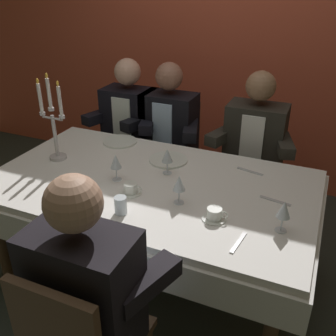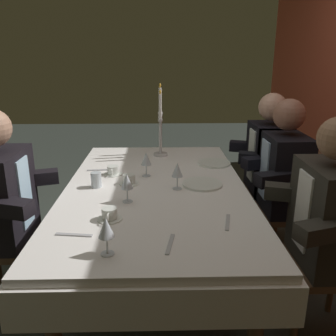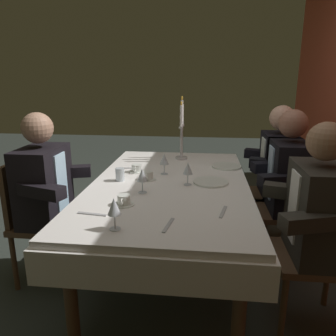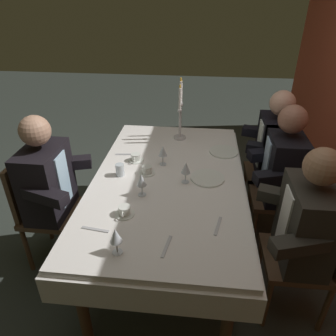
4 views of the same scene
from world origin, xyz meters
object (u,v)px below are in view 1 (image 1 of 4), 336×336
object	(u,v)px
water_tumbler_0	(121,205)
coffee_cup_1	(131,189)
wine_glass_2	(167,156)
coffee_cup_2	(90,192)
dinner_plate_0	(120,142)
wine_glass_3	(116,162)
seated_diner_3	(255,139)
wine_glass_0	(179,184)
seated_diner_2	(84,291)
dinner_plate_1	(168,160)
dining_table	(150,198)
candelabra	(54,126)
seated_diner_0	(130,120)
coffee_cup_0	(215,214)
wine_glass_1	(284,210)
seated_diner_1	(169,126)

from	to	relation	value
water_tumbler_0	coffee_cup_1	size ratio (longest dim) A/B	0.70
wine_glass_2	coffee_cup_2	world-z (taller)	wine_glass_2
dinner_plate_0	coffee_cup_1	world-z (taller)	coffee_cup_1
wine_glass_2	coffee_cup_1	distance (m)	0.32
wine_glass_3	seated_diner_3	world-z (taller)	seated_diner_3
wine_glass_0	seated_diner_2	size ratio (longest dim) A/B	0.13
dinner_plate_0	dinner_plate_1	size ratio (longest dim) A/B	0.97
dining_table	wine_glass_2	size ratio (longest dim) A/B	11.83
wine_glass_3	seated_diner_2	size ratio (longest dim) A/B	0.13
candelabra	coffee_cup_2	bearing A→B (deg)	-34.76
dinner_plate_1	water_tumbler_0	xyz separation A→B (m)	(0.02, -0.65, 0.04)
seated_diner_0	seated_diner_2	bearing A→B (deg)	-66.89
wine_glass_3	seated_diner_0	world-z (taller)	seated_diner_0
coffee_cup_0	coffee_cup_1	bearing A→B (deg)	173.50
dinner_plate_0	seated_diner_2	xyz separation A→B (m)	(0.59, -1.31, -0.01)
coffee_cup_2	seated_diner_3	xyz separation A→B (m)	(0.66, 1.17, -0.03)
wine_glass_3	coffee_cup_0	size ratio (longest dim) A/B	1.24
dining_table	wine_glass_2	xyz separation A→B (m)	(0.05, 0.13, 0.23)
wine_glass_1	coffee_cup_1	size ratio (longest dim) A/B	1.24
candelabra	wine_glass_2	bearing A→B (deg)	7.40
dinner_plate_0	wine_glass_0	distance (m)	0.91
seated_diner_2	coffee_cup_2	bearing A→B (deg)	121.54
coffee_cup_1	dinner_plate_1	bearing A→B (deg)	86.35
dinner_plate_0	wine_glass_2	bearing A→B (deg)	-30.69
dinner_plate_0	seated_diner_1	world-z (taller)	seated_diner_1
wine_glass_3	water_tumbler_0	distance (m)	0.36
coffee_cup_1	coffee_cup_2	distance (m)	0.22
dinner_plate_1	seated_diner_1	size ratio (longest dim) A/B	0.20
dinner_plate_0	wine_glass_0	bearing A→B (deg)	-39.99
water_tumbler_0	coffee_cup_2	world-z (taller)	water_tumbler_0
wine_glass_1	seated_diner_2	world-z (taller)	seated_diner_2
dining_table	coffee_cup_0	xyz separation A→B (m)	(0.46, -0.22, 0.15)
dinner_plate_1	seated_diner_3	world-z (taller)	seated_diner_3
wine_glass_0	wine_glass_3	size ratio (longest dim) A/B	1.00
seated_diner_2	coffee_cup_0	bearing A→B (deg)	64.14
wine_glass_0	seated_diner_2	xyz separation A→B (m)	(-0.10, -0.73, -0.12)
candelabra	coffee_cup_1	xyz separation A→B (m)	(0.65, -0.20, -0.20)
candelabra	seated_diner_3	distance (m)	1.43
wine_glass_0	seated_diner_3	size ratio (longest dim) A/B	0.13
candelabra	dinner_plate_0	world-z (taller)	candelabra
dinner_plate_1	wine_glass_2	xyz separation A→B (m)	(0.06, -0.16, 0.11)
seated_diner_1	wine_glass_2	bearing A→B (deg)	-67.66
seated_diner_0	coffee_cup_2	bearing A→B (deg)	-71.65
candelabra	dinner_plate_1	world-z (taller)	candelabra
coffee_cup_1	coffee_cup_0	bearing A→B (deg)	-6.50
coffee_cup_0	coffee_cup_1	size ratio (longest dim) A/B	1.00
seated_diner_0	candelabra	bearing A→B (deg)	-95.04
coffee_cup_2	seated_diner_0	distance (m)	1.24
wine_glass_3	wine_glass_2	bearing A→B (deg)	38.62
wine_glass_1	coffee_cup_2	size ratio (longest dim) A/B	1.24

